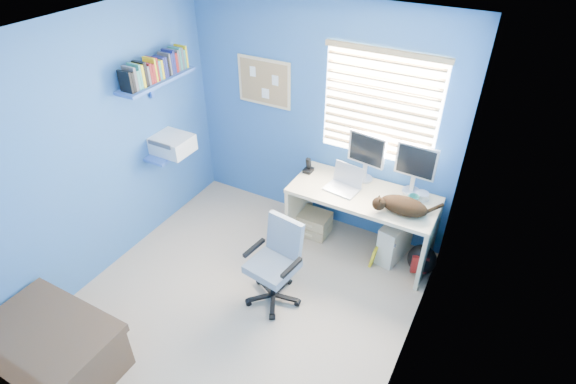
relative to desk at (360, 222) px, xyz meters
The scene contains 23 objects.
floor 1.48m from the desk, 118.82° to the right, with size 3.00×3.20×0.00m, color tan.
ceiling 2.57m from the desk, 118.82° to the right, with size 3.00×3.20×0.00m, color white.
wall_back 1.17m from the desk, 153.45° to the left, with size 3.00×0.01×2.50m, color #3767AC.
wall_front 3.07m from the desk, 103.59° to the right, with size 3.00×0.01×2.50m, color #3767AC.
wall_left 2.67m from the desk, 150.19° to the right, with size 0.01×3.20×2.50m, color #3767AC.
wall_right 1.73m from the desk, 57.17° to the right, with size 0.01×3.20×2.50m, color #3767AC.
desk is the anchor object (origin of this frame).
laptop 0.53m from the desk, 169.75° to the right, with size 0.33×0.26×0.22m, color silver.
monitor_left 0.69m from the desk, 110.51° to the left, with size 0.40×0.12×0.54m, color silver.
monitor_right 0.80m from the desk, 32.10° to the left, with size 0.40×0.12×0.54m, color silver.
phone 0.82m from the desk, behind, with size 0.09×0.11×0.17m, color black.
mug 0.64m from the desk, ahead, with size 0.10×0.09×0.10m, color #2A7D72.
cd_spindle 0.70m from the desk, 19.55° to the left, with size 0.13×0.13×0.07m, color silver.
cat 0.64m from the desk, 15.25° to the right, with size 0.45×0.24×0.16m, color black.
tower_pc 0.41m from the desk, ahead, with size 0.19×0.44×0.45m, color beige.
drawer_boxes 0.59m from the desk, behind, with size 0.35×0.28×0.27m, color #CAB47F.
yellow_book 0.37m from the desk, 30.06° to the right, with size 0.03×0.17×0.24m, color yellow.
backpack 0.72m from the desk, ahead, with size 0.29×0.22×0.34m, color black.
bed_corner 3.05m from the desk, 122.11° to the right, with size 1.01×0.72×0.49m, color brown.
office_chair 1.11m from the desk, 113.66° to the right, with size 0.56×0.56×0.85m.
window_blinds 1.22m from the desk, 97.35° to the left, with size 1.15×0.05×1.10m.
corkboard 1.82m from the desk, 166.36° to the left, with size 0.64×0.02×0.52m.
wall_shelves 2.36m from the desk, 166.12° to the right, with size 0.42×0.90×1.05m.
Camera 1 is at (1.79, -2.35, 3.34)m, focal length 28.00 mm.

